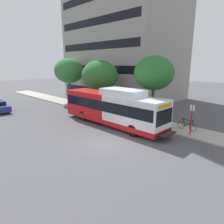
% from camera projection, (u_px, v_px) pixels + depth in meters
% --- Properties ---
extents(ground_plane, '(120.00, 120.00, 0.00)m').
position_uv_depth(ground_plane, '(52.00, 123.00, 20.42)').
color(ground_plane, '#4C4C51').
extents(sidewalk_curb, '(3.00, 56.00, 0.14)m').
position_uv_depth(sidewalk_curb, '(114.00, 114.00, 23.86)').
color(sidewalk_curb, '#A8A399').
rests_on(sidewalk_curb, ground).
extents(transit_bus, '(2.58, 12.25, 3.65)m').
position_uv_depth(transit_bus, '(112.00, 108.00, 19.38)').
color(transit_bus, white).
rests_on(transit_bus, ground).
extents(bus_stop_sign_pole, '(0.10, 0.36, 2.60)m').
position_uv_depth(bus_stop_sign_pole, '(192.00, 117.00, 16.09)').
color(bus_stop_sign_pole, red).
rests_on(bus_stop_sign_pole, sidewalk_curb).
extents(bicycle_parked, '(0.52, 1.76, 1.02)m').
position_uv_depth(bicycle_parked, '(187.00, 125.00, 17.67)').
color(bicycle_parked, black).
rests_on(bicycle_parked, sidewalk_curb).
extents(street_tree_near_stop, '(4.05, 4.05, 6.54)m').
position_uv_depth(street_tree_near_stop, '(154.00, 73.00, 20.09)').
color(street_tree_near_stop, '#4C3823').
rests_on(street_tree_near_stop, sidewalk_curb).
extents(street_tree_mid_block, '(4.61, 4.61, 6.20)m').
position_uv_depth(street_tree_mid_block, '(100.00, 76.00, 25.42)').
color(street_tree_mid_block, '#4C3823').
rests_on(street_tree_mid_block, sidewalk_curb).
extents(street_tree_far_block, '(4.49, 4.49, 6.61)m').
position_uv_depth(street_tree_far_block, '(69.00, 71.00, 30.72)').
color(street_tree_far_block, '#4C3823').
rests_on(street_tree_far_block, sidewalk_curb).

